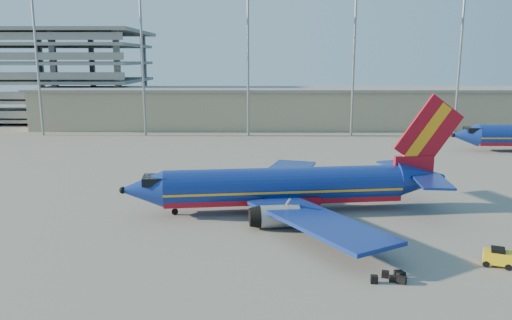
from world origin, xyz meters
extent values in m
plane|color=slate|center=(0.00, 0.00, 0.00)|extent=(220.00, 220.00, 0.00)
cube|color=gray|center=(10.00, 58.00, 4.00)|extent=(120.00, 15.00, 8.00)
cube|color=slate|center=(10.00, 58.00, 8.20)|extent=(122.00, 16.00, 0.60)
cube|color=slate|center=(-62.00, 74.00, 1.00)|extent=(60.00, 30.00, 0.70)
cube|color=slate|center=(-62.00, 74.00, 5.20)|extent=(60.00, 30.00, 0.70)
cube|color=slate|center=(-62.00, 74.00, 9.40)|extent=(60.00, 30.00, 0.70)
cube|color=slate|center=(-62.00, 74.00, 13.60)|extent=(60.00, 30.00, 0.70)
cube|color=slate|center=(-62.00, 74.00, 17.80)|extent=(60.00, 30.00, 0.70)
cube|color=slate|center=(-62.00, 74.00, 21.00)|extent=(62.00, 32.00, 0.80)
cube|color=slate|center=(-62.00, 87.00, 10.50)|extent=(1.20, 1.20, 21.00)
cylinder|color=gray|center=(-45.00, 46.00, 14.00)|extent=(0.44, 0.44, 28.00)
cylinder|color=gray|center=(-25.00, 46.00, 14.00)|extent=(0.44, 0.44, 28.00)
cylinder|color=gray|center=(-5.00, 46.00, 14.00)|extent=(0.44, 0.44, 28.00)
cylinder|color=gray|center=(15.00, 46.00, 14.00)|extent=(0.44, 0.44, 28.00)
cylinder|color=gray|center=(35.00, 46.00, 14.00)|extent=(0.44, 0.44, 28.00)
cylinder|color=navy|center=(-0.72, -3.39, 2.56)|extent=(22.98, 6.18, 3.50)
cube|color=#A80D1B|center=(-0.72, -3.39, 1.66)|extent=(22.90, 5.52, 1.23)
cube|color=orange|center=(-0.72, -3.39, 2.32)|extent=(22.98, 6.22, 0.21)
cone|color=navy|center=(-13.97, -4.98, 2.56)|extent=(4.37, 3.95, 3.50)
cube|color=black|center=(-12.75, -4.83, 3.46)|extent=(2.55, 2.71, 0.76)
cone|color=navy|center=(13.01, -1.75, 2.89)|extent=(5.31, 4.06, 3.50)
cube|color=#A80D1B|center=(12.25, -1.84, 4.17)|extent=(4.01, 0.99, 2.08)
cube|color=#A80D1B|center=(13.57, -1.68, 7.48)|extent=(6.94, 1.13, 7.55)
cube|color=orange|center=(13.38, -1.70, 7.48)|extent=(4.64, 0.95, 5.93)
cube|color=navy|center=(12.25, 1.41, 3.41)|extent=(4.64, 6.65, 0.21)
cube|color=navy|center=(13.01, -4.99, 3.41)|extent=(3.37, 6.29, 0.21)
cube|color=navy|center=(-0.30, 5.05, 1.70)|extent=(8.85, 15.42, 0.33)
cube|color=navy|center=(1.68, -11.49, 1.70)|extent=(11.59, 15.03, 0.33)
cube|color=#A80D1B|center=(-0.25, -3.33, 1.28)|extent=(6.08, 4.34, 0.95)
cylinder|color=gray|center=(-2.43, 1.36, 1.09)|extent=(3.62, 2.38, 1.99)
cylinder|color=gray|center=(-1.26, -8.41, 1.09)|extent=(3.62, 2.38, 1.99)
cylinder|color=gray|center=(-11.06, -4.63, 0.52)|extent=(0.25, 0.25, 1.04)
cylinder|color=black|center=(-11.06, -4.63, 0.30)|extent=(0.63, 0.31, 0.61)
cylinder|color=black|center=(0.40, -0.78, 0.40)|extent=(0.85, 0.61, 0.80)
cylinder|color=black|center=(0.98, -5.67, 0.40)|extent=(0.85, 0.61, 0.80)
cone|color=navy|center=(30.07, 29.23, 2.58)|extent=(4.04, 3.56, 3.53)
cube|color=black|center=(31.31, 29.23, 3.49)|extent=(2.31, 2.50, 0.76)
cube|color=gold|center=(13.93, -16.58, 0.67)|extent=(2.14, 1.71, 0.89)
cube|color=black|center=(13.93, -16.58, 1.21)|extent=(1.20, 1.25, 0.31)
cylinder|color=black|center=(13.46, -15.85, 0.23)|extent=(0.49, 0.33, 0.46)
cylinder|color=black|center=(13.09, -16.76, 0.23)|extent=(0.49, 0.33, 0.46)
cylinder|color=black|center=(14.78, -16.40, 0.23)|extent=(0.49, 0.33, 0.46)
cylinder|color=black|center=(14.41, -17.30, 0.23)|extent=(0.49, 0.33, 0.46)
cube|color=black|center=(4.53, -19.37, 0.26)|extent=(0.51, 0.47, 0.52)
cube|color=black|center=(6.33, -19.40, 0.24)|extent=(0.71, 0.65, 0.47)
cube|color=black|center=(6.46, -18.76, 0.24)|extent=(0.70, 0.59, 0.48)
cube|color=black|center=(5.48, -18.50, 0.23)|extent=(0.58, 0.48, 0.47)
cube|color=black|center=(6.44, -18.17, 0.18)|extent=(0.58, 0.36, 0.36)
cube|color=black|center=(5.83, -19.14, 0.21)|extent=(0.56, 0.43, 0.41)
camera|label=1|loc=(-3.18, -50.08, 14.52)|focal=35.00mm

